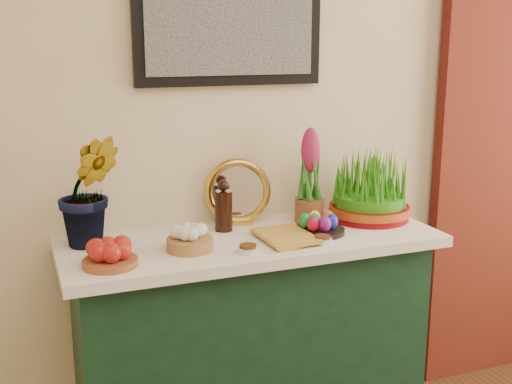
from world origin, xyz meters
TOP-DOWN VIEW (x-y plane):
  - sideboard at (-0.16, 2.00)m, footprint 1.30×0.45m
  - tablecloth at (-0.16, 2.00)m, footprint 1.40×0.55m
  - hyacinth_green at (-0.72, 2.11)m, footprint 0.27×0.23m
  - apple_bowl at (-0.70, 1.86)m, footprint 0.24×0.24m
  - garlic_basket at (-0.41, 1.93)m, footprint 0.21×0.21m
  - vinegar_cruet at (-0.23, 2.11)m, footprint 0.07×0.07m
  - mirror at (-0.15, 2.18)m, footprint 0.27×0.13m
  - book at (-0.15, 1.91)m, footprint 0.17×0.25m
  - spice_dish_left at (-0.24, 1.83)m, footprint 0.07×0.07m
  - spice_dish_right at (0.05, 1.83)m, footprint 0.07×0.07m
  - egg_plate at (0.09, 1.94)m, footprint 0.21×0.21m
  - hyacinth_pink at (0.13, 2.10)m, footprint 0.12×0.12m
  - wheatgrass_sabzeh at (0.37, 2.05)m, footprint 0.33×0.33m

SIDE VIEW (x-z plane):
  - sideboard at x=-0.16m, z-range 0.00..0.85m
  - tablecloth at x=-0.16m, z-range 0.85..0.89m
  - spice_dish_right at x=0.05m, z-range 0.89..0.92m
  - spice_dish_left at x=-0.24m, z-range 0.89..0.92m
  - book at x=-0.15m, z-range 0.89..0.92m
  - egg_plate at x=0.09m, z-range 0.88..0.96m
  - garlic_basket at x=-0.41m, z-range 0.88..0.97m
  - apple_bowl at x=-0.70m, z-range 0.88..0.97m
  - vinegar_cruet at x=-0.23m, z-range 0.88..1.08m
  - wheatgrass_sabzeh at x=0.37m, z-range 0.87..1.14m
  - mirror at x=-0.15m, z-range 0.88..1.15m
  - hyacinth_pink at x=0.13m, z-range 0.87..1.25m
  - hyacinth_green at x=-0.72m, z-range 0.89..1.42m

